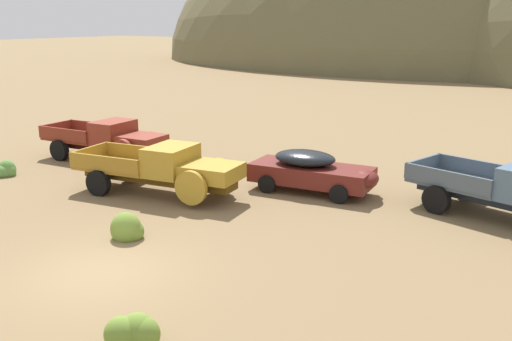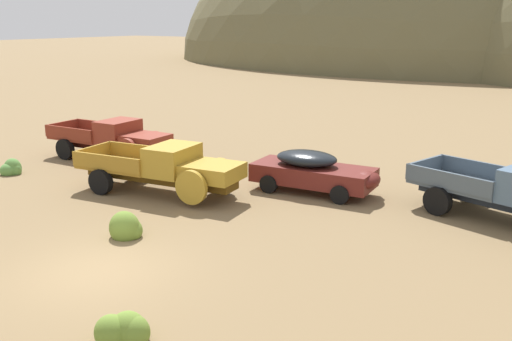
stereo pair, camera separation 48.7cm
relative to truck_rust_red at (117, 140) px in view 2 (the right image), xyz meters
The scene contains 8 objects.
ground_plane 12.22m from the truck_rust_red, 45.75° to the right, with size 300.00×300.00×0.00m, color olive.
hill_distant 72.30m from the truck_rust_red, 96.63° to the left, with size 83.73×62.22×48.53m, color brown.
truck_rust_red is the anchor object (origin of this frame).
truck_mustard 6.19m from the truck_rust_red, 25.12° to the right, with size 6.63×3.02×1.89m.
car_oxblood 9.93m from the truck_rust_red, ahead, with size 4.95×2.31×1.57m.
bush_back_edge 15.79m from the truck_rust_red, 42.69° to the right, with size 1.07×0.95×0.78m.
bush_front_right 9.90m from the truck_rust_red, 41.79° to the right, with size 1.00×0.92×1.03m.
bush_lone_scrub 4.65m from the truck_rust_red, 115.78° to the right, with size 0.83×0.88×0.83m.
Camera 2 is at (11.18, -9.20, 6.35)m, focal length 40.69 mm.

